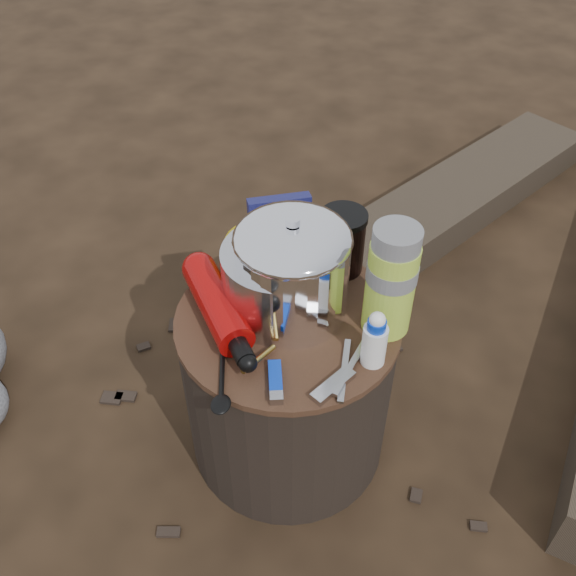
# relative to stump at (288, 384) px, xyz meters

# --- Properties ---
(ground) EXTENTS (60.00, 60.00, 0.00)m
(ground) POSITION_rel_stump_xyz_m (0.00, 0.00, -0.20)
(ground) COLOR black
(ground) RESTS_ON ground
(stump) EXTENTS (0.43, 0.43, 0.40)m
(stump) POSITION_rel_stump_xyz_m (0.00, 0.00, 0.00)
(stump) COLOR black
(stump) RESTS_ON ground
(log_small) EXTENTS (1.00, 1.17, 0.11)m
(log_small) POSITION_rel_stump_xyz_m (0.36, 0.90, -0.15)
(log_small) COLOR #30271D
(log_small) RESTS_ON ground
(foil_windscreen) EXTENTS (0.22, 0.22, 0.14)m
(foil_windscreen) POSITION_rel_stump_xyz_m (-0.02, 0.03, 0.27)
(foil_windscreen) COLOR silver
(foil_windscreen) RESTS_ON stump
(camping_pot) EXTENTS (0.21, 0.21, 0.21)m
(camping_pot) POSITION_rel_stump_xyz_m (0.00, 0.03, 0.30)
(camping_pot) COLOR white
(camping_pot) RESTS_ON stump
(fuel_bottle) EXTENTS (0.21, 0.28, 0.07)m
(fuel_bottle) POSITION_rel_stump_xyz_m (-0.13, -0.02, 0.23)
(fuel_bottle) COLOR #A40908
(fuel_bottle) RESTS_ON stump
(thermos) EXTENTS (0.09, 0.09, 0.22)m
(thermos) POSITION_rel_stump_xyz_m (0.18, 0.01, 0.31)
(thermos) COLOR #B4D93D
(thermos) RESTS_ON stump
(travel_mug) EXTENTS (0.09, 0.09, 0.13)m
(travel_mug) POSITION_rel_stump_xyz_m (0.08, 0.16, 0.27)
(travel_mug) COLOR black
(travel_mug) RESTS_ON stump
(stuff_sack) EXTENTS (0.13, 0.11, 0.09)m
(stuff_sack) POSITION_rel_stump_xyz_m (-0.09, 0.15, 0.25)
(stuff_sack) COLOR #E0B80B
(stuff_sack) RESTS_ON stump
(food_pouch) EXTENTS (0.13, 0.07, 0.16)m
(food_pouch) POSITION_rel_stump_xyz_m (-0.04, 0.16, 0.28)
(food_pouch) COLOR #16174D
(food_pouch) RESTS_ON stump
(lighter) EXTENTS (0.04, 0.09, 0.02)m
(lighter) POSITION_rel_stump_xyz_m (0.00, -0.15, 0.21)
(lighter) COLOR #0A34C0
(lighter) RESTS_ON stump
(multitool) EXTENTS (0.07, 0.09, 0.01)m
(multitool) POSITION_rel_stump_xyz_m (0.10, -0.15, 0.21)
(multitool) COLOR #A8A8AD
(multitool) RESTS_ON stump
(pot_grabber) EXTENTS (0.06, 0.15, 0.01)m
(pot_grabber) POSITION_rel_stump_xyz_m (0.12, -0.11, 0.21)
(pot_grabber) COLOR #A8A8AD
(pot_grabber) RESTS_ON stump
(spork) EXTENTS (0.06, 0.14, 0.01)m
(spork) POSITION_rel_stump_xyz_m (-0.09, -0.16, 0.21)
(spork) COLOR black
(spork) RESTS_ON stump
(squeeze_bottle) EXTENTS (0.04, 0.04, 0.11)m
(squeeze_bottle) POSITION_rel_stump_xyz_m (0.17, -0.08, 0.25)
(squeeze_bottle) COLOR white
(squeeze_bottle) RESTS_ON stump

